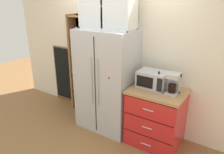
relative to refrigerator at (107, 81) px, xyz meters
name	(u,v)px	position (x,y,z in m)	size (l,w,h in m)	color
ground_plane	(107,125)	(0.00, -0.02, -0.87)	(10.77, 10.77, 0.00)	olive
wall_back_cream	(119,53)	(0.00, 0.38, 0.40)	(5.06, 0.10, 2.55)	silver
refrigerator	(107,81)	(0.00, 0.00, 0.00)	(0.96, 0.69, 1.75)	#B7BABF
pantry_shelf_column	(84,63)	(-0.75, 0.27, 0.11)	(0.51, 0.28, 1.93)	brown
counter_cabinet	(156,117)	(0.92, 0.01, -0.41)	(0.83, 0.67, 0.91)	red
microwave	(153,79)	(0.80, 0.06, 0.17)	(0.44, 0.33, 0.26)	#B7BABF
coffee_maker	(173,83)	(1.13, 0.02, 0.20)	(0.17, 0.20, 0.31)	#B7B7BC
mug_sage	(157,89)	(0.92, -0.05, 0.08)	(0.12, 0.08, 0.08)	#8CA37F
bottle_cobalt	(158,82)	(0.92, 0.00, 0.17)	(0.07, 0.07, 0.30)	navy
upper_cabinet	(108,6)	(0.00, 0.05, 1.22)	(0.92, 0.32, 0.69)	silver
chalkboard_menu	(65,75)	(-1.33, 0.31, -0.25)	(0.60, 0.04, 1.24)	brown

